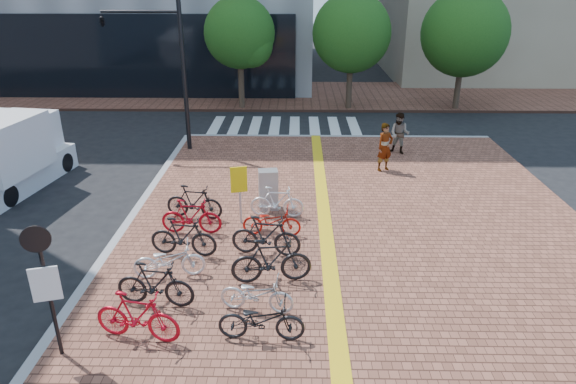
{
  "coord_description": "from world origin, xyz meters",
  "views": [
    {
      "loc": [
        1.14,
        -11.03,
        7.08
      ],
      "look_at": [
        0.89,
        2.57,
        1.3
      ],
      "focal_mm": 32.0,
      "sensor_mm": 36.0,
      "label": 1
    }
  ],
  "objects_px": {
    "bike_4": "(191,217)",
    "traffic_light_pole": "(147,47)",
    "notice_sign": "(44,277)",
    "bike_8": "(271,261)",
    "bike_7": "(257,294)",
    "utility_box": "(268,190)",
    "bike_3": "(183,237)",
    "box_truck": "(10,153)",
    "bike_0": "(137,316)",
    "bike_10": "(272,221)",
    "pedestrian_b": "(400,134)",
    "pedestrian_a": "(385,147)",
    "yellow_sign": "(239,185)",
    "bike_1": "(155,284)",
    "bike_6": "(261,320)",
    "bike_9": "(266,236)",
    "bike_2": "(169,260)",
    "bike_11": "(277,202)",
    "bike_5": "(194,202)"
  },
  "relations": [
    {
      "from": "notice_sign",
      "to": "bike_8",
      "type": "bearing_deg",
      "value": 33.71
    },
    {
      "from": "pedestrian_b",
      "to": "box_truck",
      "type": "relative_size",
      "value": 0.35
    },
    {
      "from": "bike_2",
      "to": "utility_box",
      "type": "distance_m",
      "value": 4.63
    },
    {
      "from": "traffic_light_pole",
      "to": "notice_sign",
      "type": "bearing_deg",
      "value": -83.78
    },
    {
      "from": "pedestrian_a",
      "to": "bike_1",
      "type": "bearing_deg",
      "value": -155.06
    },
    {
      "from": "box_truck",
      "to": "bike_1",
      "type": "bearing_deg",
      "value": -46.24
    },
    {
      "from": "bike_2",
      "to": "pedestrian_b",
      "type": "distance_m",
      "value": 12.15
    },
    {
      "from": "bike_4",
      "to": "bike_5",
      "type": "bearing_deg",
      "value": 8.48
    },
    {
      "from": "pedestrian_b",
      "to": "notice_sign",
      "type": "distance_m",
      "value": 15.39
    },
    {
      "from": "bike_8",
      "to": "yellow_sign",
      "type": "height_order",
      "value": "yellow_sign"
    },
    {
      "from": "bike_1",
      "to": "bike_4",
      "type": "height_order",
      "value": "bike_1"
    },
    {
      "from": "bike_7",
      "to": "bike_8",
      "type": "relative_size",
      "value": 0.85
    },
    {
      "from": "bike_3",
      "to": "box_truck",
      "type": "xyz_separation_m",
      "value": [
        -7.13,
        5.01,
        0.58
      ]
    },
    {
      "from": "bike_3",
      "to": "box_truck",
      "type": "bearing_deg",
      "value": 62.06
    },
    {
      "from": "bike_4",
      "to": "bike_7",
      "type": "xyz_separation_m",
      "value": [
        2.16,
        -3.7,
        -0.09
      ]
    },
    {
      "from": "pedestrian_b",
      "to": "utility_box",
      "type": "bearing_deg",
      "value": -105.86
    },
    {
      "from": "bike_10",
      "to": "pedestrian_a",
      "type": "relative_size",
      "value": 0.91
    },
    {
      "from": "bike_9",
      "to": "pedestrian_b",
      "type": "distance_m",
      "value": 9.92
    },
    {
      "from": "pedestrian_b",
      "to": "bike_8",
      "type": "bearing_deg",
      "value": -89.46
    },
    {
      "from": "bike_3",
      "to": "bike_5",
      "type": "distance_m",
      "value": 2.27
    },
    {
      "from": "box_truck",
      "to": "bike_8",
      "type": "bearing_deg",
      "value": -33.35
    },
    {
      "from": "traffic_light_pole",
      "to": "bike_3",
      "type": "bearing_deg",
      "value": -71.36
    },
    {
      "from": "bike_0",
      "to": "pedestrian_a",
      "type": "height_order",
      "value": "pedestrian_a"
    },
    {
      "from": "bike_7",
      "to": "utility_box",
      "type": "distance_m",
      "value": 5.44
    },
    {
      "from": "bike_4",
      "to": "traffic_light_pole",
      "type": "xyz_separation_m",
      "value": [
        -3.04,
        7.83,
        3.72
      ]
    },
    {
      "from": "bike_7",
      "to": "bike_8",
      "type": "bearing_deg",
      "value": -3.92
    },
    {
      "from": "bike_4",
      "to": "notice_sign",
      "type": "bearing_deg",
      "value": 165.17
    },
    {
      "from": "bike_9",
      "to": "box_truck",
      "type": "bearing_deg",
      "value": 70.18
    },
    {
      "from": "traffic_light_pole",
      "to": "bike_0",
      "type": "bearing_deg",
      "value": -77.21
    },
    {
      "from": "bike_10",
      "to": "yellow_sign",
      "type": "xyz_separation_m",
      "value": [
        -0.97,
        0.76,
        0.81
      ]
    },
    {
      "from": "bike_1",
      "to": "bike_3",
      "type": "xyz_separation_m",
      "value": [
        0.16,
        2.26,
        0.0
      ]
    },
    {
      "from": "yellow_sign",
      "to": "bike_4",
      "type": "bearing_deg",
      "value": -153.52
    },
    {
      "from": "bike_0",
      "to": "bike_11",
      "type": "distance_m",
      "value": 6.39
    },
    {
      "from": "bike_10",
      "to": "box_truck",
      "type": "xyz_separation_m",
      "value": [
        -9.42,
        3.84,
        0.68
      ]
    },
    {
      "from": "bike_0",
      "to": "bike_2",
      "type": "xyz_separation_m",
      "value": [
        0.09,
        2.37,
        -0.09
      ]
    },
    {
      "from": "bike_3",
      "to": "bike_4",
      "type": "xyz_separation_m",
      "value": [
        -0.03,
        1.27,
        -0.02
      ]
    },
    {
      "from": "notice_sign",
      "to": "traffic_light_pole",
      "type": "xyz_separation_m",
      "value": [
        -1.42,
        13.04,
        2.44
      ]
    },
    {
      "from": "bike_0",
      "to": "pedestrian_b",
      "type": "xyz_separation_m",
      "value": [
        7.45,
        12.03,
        0.31
      ]
    },
    {
      "from": "pedestrian_a",
      "to": "traffic_light_pole",
      "type": "height_order",
      "value": "traffic_light_pole"
    },
    {
      "from": "yellow_sign",
      "to": "traffic_light_pole",
      "type": "relative_size",
      "value": 0.29
    },
    {
      "from": "pedestrian_b",
      "to": "notice_sign",
      "type": "bearing_deg",
      "value": -98.59
    },
    {
      "from": "bike_1",
      "to": "bike_6",
      "type": "bearing_deg",
      "value": -107.64
    },
    {
      "from": "box_truck",
      "to": "bike_3",
      "type": "bearing_deg",
      "value": -35.12
    },
    {
      "from": "pedestrian_a",
      "to": "notice_sign",
      "type": "distance_m",
      "value": 13.23
    },
    {
      "from": "bike_3",
      "to": "bike_10",
      "type": "relative_size",
      "value": 1.08
    },
    {
      "from": "bike_6",
      "to": "traffic_light_pole",
      "type": "xyz_separation_m",
      "value": [
        -5.36,
        12.49,
        3.78
      ]
    },
    {
      "from": "bike_5",
      "to": "bike_11",
      "type": "bearing_deg",
      "value": -76.96
    },
    {
      "from": "bike_10",
      "to": "notice_sign",
      "type": "distance_m",
      "value": 6.6
    },
    {
      "from": "bike_8",
      "to": "notice_sign",
      "type": "relative_size",
      "value": 0.68
    },
    {
      "from": "bike_0",
      "to": "bike_6",
      "type": "height_order",
      "value": "bike_0"
    }
  ]
}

